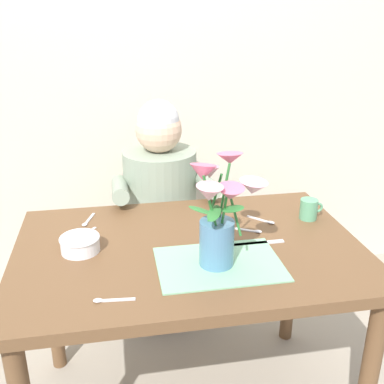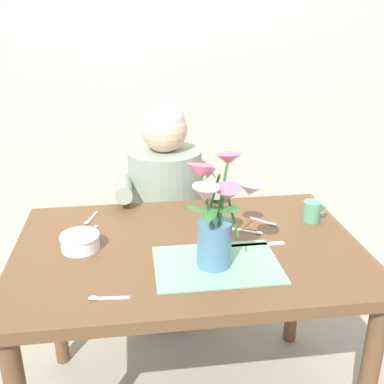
{
  "view_description": "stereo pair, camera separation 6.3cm",
  "coord_description": "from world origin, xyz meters",
  "px_view_note": "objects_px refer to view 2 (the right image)",
  "views": [
    {
      "loc": [
        -0.24,
        -1.39,
        1.51
      ],
      "look_at": [
        0.02,
        0.05,
        0.92
      ],
      "focal_mm": 43.0,
      "sensor_mm": 36.0,
      "label": 1
    },
    {
      "loc": [
        -0.18,
        -1.4,
        1.51
      ],
      "look_at": [
        0.02,
        0.05,
        0.92
      ],
      "focal_mm": 43.0,
      "sensor_mm": 36.0,
      "label": 2
    }
  ],
  "objects_px": {
    "ceramic_bowl": "(80,241)",
    "dinner_knife": "(257,245)",
    "ceramic_mug": "(312,211)",
    "seated_person": "(166,218)",
    "flower_vase": "(217,216)"
  },
  "relations": [
    {
      "from": "ceramic_bowl",
      "to": "dinner_knife",
      "type": "xyz_separation_m",
      "value": [
        0.61,
        -0.06,
        -0.03
      ]
    },
    {
      "from": "ceramic_mug",
      "to": "dinner_knife",
      "type": "bearing_deg",
      "value": -147.48
    },
    {
      "from": "seated_person",
      "to": "dinner_knife",
      "type": "relative_size",
      "value": 5.97
    },
    {
      "from": "seated_person",
      "to": "flower_vase",
      "type": "xyz_separation_m",
      "value": [
        0.1,
        -0.77,
        0.36
      ]
    },
    {
      "from": "dinner_knife",
      "to": "ceramic_mug",
      "type": "distance_m",
      "value": 0.31
    },
    {
      "from": "flower_vase",
      "to": "dinner_knife",
      "type": "height_order",
      "value": "flower_vase"
    },
    {
      "from": "ceramic_bowl",
      "to": "dinner_knife",
      "type": "distance_m",
      "value": 0.61
    },
    {
      "from": "ceramic_mug",
      "to": "seated_person",
      "type": "bearing_deg",
      "value": 137.66
    },
    {
      "from": "flower_vase",
      "to": "dinner_knife",
      "type": "bearing_deg",
      "value": 35.33
    },
    {
      "from": "dinner_knife",
      "to": "ceramic_mug",
      "type": "bearing_deg",
      "value": 32.14
    },
    {
      "from": "flower_vase",
      "to": "ceramic_bowl",
      "type": "xyz_separation_m",
      "value": [
        -0.44,
        0.18,
        -0.15
      ]
    },
    {
      "from": "seated_person",
      "to": "flower_vase",
      "type": "distance_m",
      "value": 0.85
    },
    {
      "from": "seated_person",
      "to": "ceramic_mug",
      "type": "bearing_deg",
      "value": -43.53
    },
    {
      "from": "ceramic_bowl",
      "to": "dinner_knife",
      "type": "relative_size",
      "value": 0.72
    },
    {
      "from": "ceramic_bowl",
      "to": "dinner_knife",
      "type": "height_order",
      "value": "ceramic_bowl"
    }
  ]
}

